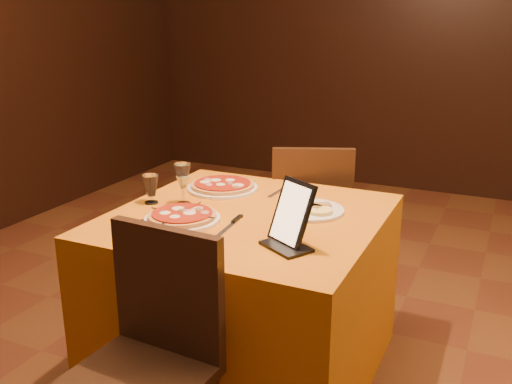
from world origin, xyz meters
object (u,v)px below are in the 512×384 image
at_px(chair_main_far, 310,220).
at_px(pizza_near, 182,217).
at_px(main_table, 248,294).
at_px(wine_glass, 183,184).
at_px(chair_main_near, 135,381).
at_px(pizza_far, 223,186).
at_px(water_glass, 151,189).
at_px(tablet, 292,213).

bearing_deg(chair_main_far, pizza_near, 56.34).
relative_size(main_table, wine_glass, 5.79).
xyz_separation_m(chair_main_near, pizza_near, (-0.21, 0.64, 0.31)).
bearing_deg(pizza_far, water_glass, -120.87).
xyz_separation_m(pizza_far, wine_glass, (-0.05, -0.27, 0.08)).
height_order(chair_main_far, pizza_far, chair_main_far).
distance_m(water_glass, tablet, 0.76).
relative_size(pizza_near, wine_glass, 1.64).
xyz_separation_m(chair_main_near, chair_main_far, (0.00, 1.63, 0.00)).
distance_m(main_table, pizza_far, 0.54).
relative_size(main_table, tablet, 4.51).
distance_m(pizza_near, pizza_far, 0.46).
bearing_deg(tablet, chair_main_far, 135.95).
bearing_deg(tablet, wine_glass, -169.89).
distance_m(chair_main_far, wine_glass, 0.95).
bearing_deg(chair_main_near, chair_main_far, 93.61).
height_order(chair_main_far, tablet, tablet).
distance_m(chair_main_near, chair_main_far, 1.63).
bearing_deg(water_glass, chair_main_near, -59.57).
bearing_deg(water_glass, main_table, 6.19).
bearing_deg(chair_main_near, main_table, 93.61).
bearing_deg(wine_glass, tablet, -20.27).
bearing_deg(chair_main_near, water_glass, 124.05).
distance_m(chair_main_far, pizza_near, 1.06).
xyz_separation_m(pizza_near, pizza_far, (-0.06, 0.45, 0.00)).
xyz_separation_m(chair_main_far, tablet, (0.29, -1.04, 0.41)).
relative_size(chair_main_far, pizza_near, 2.92).
relative_size(main_table, chair_main_far, 1.21).
bearing_deg(wine_glass, pizza_near, -59.58).
bearing_deg(pizza_far, chair_main_far, 64.05).
distance_m(main_table, wine_glass, 0.57).
xyz_separation_m(chair_main_far, pizza_far, (-0.26, -0.54, 0.31)).
height_order(chair_main_near, pizza_far, chair_main_near).
relative_size(wine_glass, tablet, 0.78).
distance_m(pizza_near, water_glass, 0.29).
height_order(pizza_far, wine_glass, wine_glass).
distance_m(chair_main_near, wine_glass, 0.96).
xyz_separation_m(chair_main_far, wine_glass, (-0.31, -0.81, 0.39)).
height_order(main_table, chair_main_far, chair_main_far).
height_order(main_table, pizza_far, pizza_far).
bearing_deg(main_table, chair_main_far, 90.00).
relative_size(chair_main_near, tablet, 3.73).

